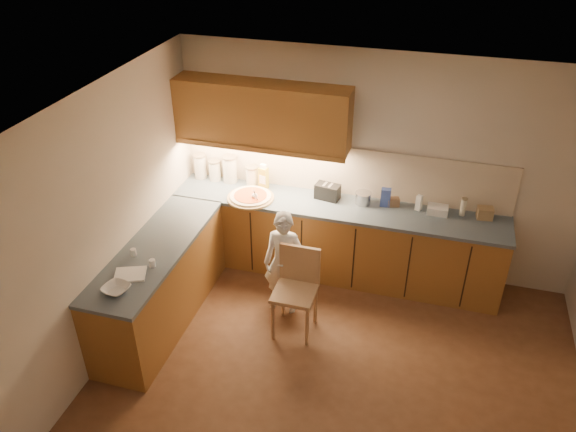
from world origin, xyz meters
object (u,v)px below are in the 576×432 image
object	(u,v)px
child	(284,263)
oil_jug	(263,177)
pizza_on_board	(251,197)
toaster	(328,192)
wooden_chair	(297,285)

from	to	relation	value
child	oil_jug	distance (m)	1.17
pizza_on_board	toaster	world-z (taller)	pizza_on_board
wooden_chair	pizza_on_board	bearing A→B (deg)	131.44
pizza_on_board	child	distance (m)	0.95
child	wooden_chair	distance (m)	0.32
wooden_chair	toaster	bearing A→B (deg)	87.80
pizza_on_board	child	xyz separation A→B (m)	(0.59, -0.66, -0.35)
toaster	pizza_on_board	bearing A→B (deg)	-153.57
child	wooden_chair	bearing A→B (deg)	-50.33
oil_jug	toaster	distance (m)	0.77
oil_jug	toaster	world-z (taller)	oil_jug
toaster	wooden_chair	bearing A→B (deg)	-82.55
wooden_chair	oil_jug	xyz separation A→B (m)	(-0.73, 1.18, 0.52)
pizza_on_board	child	size ratio (longest dim) A/B	0.45
pizza_on_board	wooden_chair	bearing A→B (deg)	-48.61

